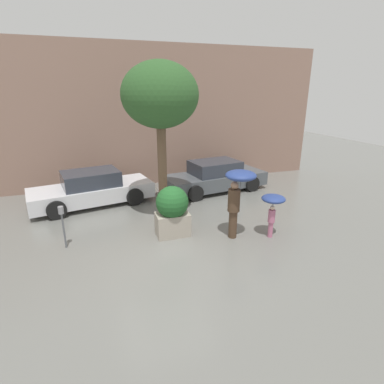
{
  "coord_description": "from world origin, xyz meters",
  "views": [
    {
      "loc": [
        -1.39,
        -6.92,
        4.08
      ],
      "look_at": [
        1.34,
        1.6,
        1.05
      ],
      "focal_mm": 28.0,
      "sensor_mm": 36.0,
      "label": 1
    }
  ],
  "objects_px": {
    "parking_meter": "(62,218)",
    "planter_box": "(172,210)",
    "street_tree": "(160,97)",
    "person_child": "(273,203)",
    "parked_car_far": "(215,177)",
    "parked_car_near": "(92,189)",
    "person_adult": "(238,189)"
  },
  "relations": [
    {
      "from": "person_child",
      "to": "street_tree",
      "type": "distance_m",
      "value": 4.62
    },
    {
      "from": "parked_car_near",
      "to": "parked_car_far",
      "type": "bearing_deg",
      "value": -99.74
    },
    {
      "from": "parked_car_far",
      "to": "street_tree",
      "type": "height_order",
      "value": "street_tree"
    },
    {
      "from": "planter_box",
      "to": "parked_car_far",
      "type": "distance_m",
      "value": 4.53
    },
    {
      "from": "planter_box",
      "to": "parked_car_near",
      "type": "xyz_separation_m",
      "value": [
        -2.24,
        3.42,
        -0.22
      ]
    },
    {
      "from": "planter_box",
      "to": "parked_car_far",
      "type": "height_order",
      "value": "planter_box"
    },
    {
      "from": "planter_box",
      "to": "parking_meter",
      "type": "bearing_deg",
      "value": 177.14
    },
    {
      "from": "parking_meter",
      "to": "planter_box",
      "type": "bearing_deg",
      "value": -2.86
    },
    {
      "from": "planter_box",
      "to": "street_tree",
      "type": "distance_m",
      "value": 3.44
    },
    {
      "from": "person_adult",
      "to": "person_child",
      "type": "relative_size",
      "value": 1.59
    },
    {
      "from": "person_adult",
      "to": "parked_car_far",
      "type": "height_order",
      "value": "person_adult"
    },
    {
      "from": "person_adult",
      "to": "parked_car_near",
      "type": "height_order",
      "value": "person_adult"
    },
    {
      "from": "parked_car_near",
      "to": "parked_car_far",
      "type": "distance_m",
      "value": 5.0
    },
    {
      "from": "planter_box",
      "to": "parked_car_far",
      "type": "relative_size",
      "value": 0.33
    },
    {
      "from": "person_child",
      "to": "street_tree",
      "type": "xyz_separation_m",
      "value": [
        -2.67,
        2.44,
        2.87
      ]
    },
    {
      "from": "planter_box",
      "to": "person_adult",
      "type": "bearing_deg",
      "value": -22.51
    },
    {
      "from": "parking_meter",
      "to": "parked_car_near",
      "type": "bearing_deg",
      "value": 77.26
    },
    {
      "from": "person_child",
      "to": "planter_box",
      "type": "bearing_deg",
      "value": 108.11
    },
    {
      "from": "parked_car_near",
      "to": "street_tree",
      "type": "bearing_deg",
      "value": -141.43
    },
    {
      "from": "person_child",
      "to": "parked_car_near",
      "type": "bearing_deg",
      "value": 85.86
    },
    {
      "from": "person_child",
      "to": "parked_car_far",
      "type": "bearing_deg",
      "value": 36.71
    },
    {
      "from": "street_tree",
      "to": "parking_meter",
      "type": "height_order",
      "value": "street_tree"
    },
    {
      "from": "parked_car_far",
      "to": "parking_meter",
      "type": "xyz_separation_m",
      "value": [
        -5.74,
        -3.44,
        0.28
      ]
    },
    {
      "from": "street_tree",
      "to": "parking_meter",
      "type": "distance_m",
      "value": 4.5
    },
    {
      "from": "person_child",
      "to": "parked_car_far",
      "type": "xyz_separation_m",
      "value": [
        0.03,
        4.53,
        -0.44
      ]
    },
    {
      "from": "planter_box",
      "to": "parked_car_far",
      "type": "bearing_deg",
      "value": 52.38
    },
    {
      "from": "planter_box",
      "to": "person_child",
      "type": "distance_m",
      "value": 2.9
    },
    {
      "from": "planter_box",
      "to": "person_child",
      "type": "xyz_separation_m",
      "value": [
        2.73,
        -0.94,
        0.22
      ]
    },
    {
      "from": "parking_meter",
      "to": "parked_car_far",
      "type": "bearing_deg",
      "value": 30.91
    },
    {
      "from": "parked_car_far",
      "to": "street_tree",
      "type": "relative_size",
      "value": 0.93
    },
    {
      "from": "planter_box",
      "to": "parking_meter",
      "type": "distance_m",
      "value": 2.98
    },
    {
      "from": "person_adult",
      "to": "parked_car_near",
      "type": "xyz_separation_m",
      "value": [
        -3.95,
        4.13,
        -0.91
      ]
    }
  ]
}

